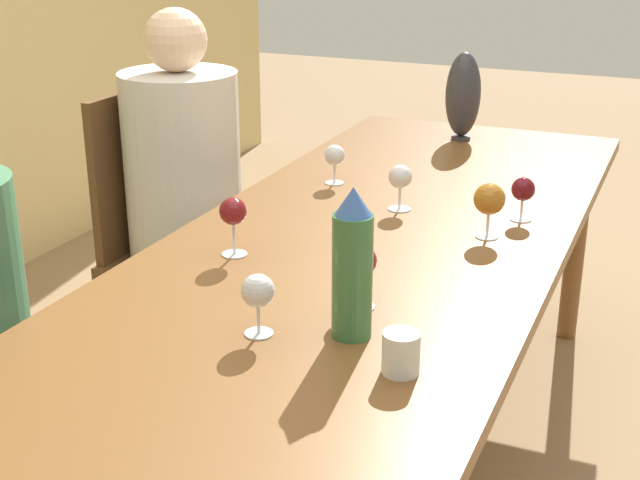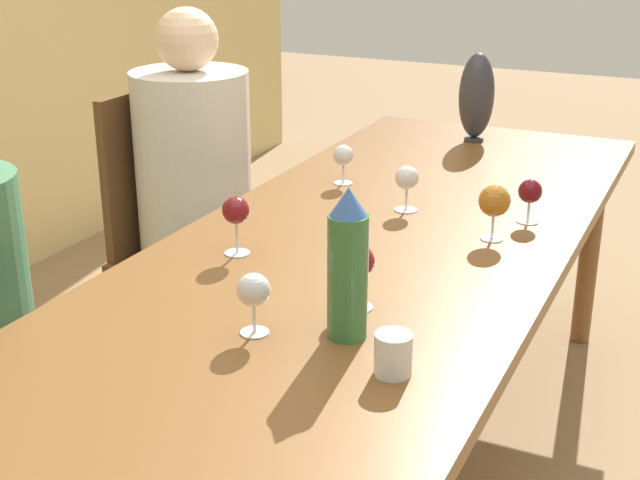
% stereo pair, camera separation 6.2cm
% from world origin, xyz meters
% --- Properties ---
extents(dining_table, '(2.96, 0.94, 0.75)m').
position_xyz_m(dining_table, '(0.00, 0.00, 0.69)').
color(dining_table, brown).
rests_on(dining_table, ground_plane).
extents(water_bottle, '(0.08, 0.08, 0.30)m').
position_xyz_m(water_bottle, '(-0.32, -0.16, 0.89)').
color(water_bottle, '#336638').
rests_on(water_bottle, dining_table).
extents(water_tumbler, '(0.07, 0.07, 0.08)m').
position_xyz_m(water_tumbler, '(-0.42, -0.29, 0.79)').
color(water_tumbler, silver).
rests_on(water_tumbler, dining_table).
extents(vase, '(0.12, 0.12, 0.31)m').
position_xyz_m(vase, '(1.24, 0.05, 0.91)').
color(vase, '#2D2D33').
rests_on(vase, dining_table).
extents(wine_glass_0, '(0.08, 0.08, 0.14)m').
position_xyz_m(wine_glass_0, '(0.32, -0.27, 0.84)').
color(wine_glass_0, silver).
rests_on(wine_glass_0, dining_table).
extents(wine_glass_1, '(0.07, 0.07, 0.14)m').
position_xyz_m(wine_glass_1, '(-0.04, 0.25, 0.85)').
color(wine_glass_1, silver).
rests_on(wine_glass_1, dining_table).
extents(wine_glass_2, '(0.06, 0.06, 0.13)m').
position_xyz_m(wine_glass_2, '(0.44, 0.00, 0.84)').
color(wine_glass_2, silver).
rests_on(wine_glass_2, dining_table).
extents(wine_glass_3, '(0.07, 0.07, 0.12)m').
position_xyz_m(wine_glass_3, '(-0.38, 0.01, 0.84)').
color(wine_glass_3, silver).
rests_on(wine_glass_3, dining_table).
extents(wine_glass_5, '(0.06, 0.06, 0.12)m').
position_xyz_m(wine_glass_5, '(0.59, 0.25, 0.83)').
color(wine_glass_5, silver).
rests_on(wine_glass_5, dining_table).
extents(wine_glass_6, '(0.07, 0.07, 0.14)m').
position_xyz_m(wine_glass_6, '(-0.19, -0.12, 0.85)').
color(wine_glass_6, silver).
rests_on(wine_glass_6, dining_table).
extents(wine_glass_7, '(0.06, 0.06, 0.12)m').
position_xyz_m(wine_glass_7, '(0.48, -0.32, 0.83)').
color(wine_glass_7, silver).
rests_on(wine_glass_7, dining_table).
extents(chair_far, '(0.44, 0.44, 0.97)m').
position_xyz_m(chair_far, '(0.56, 0.84, 0.51)').
color(chair_far, brown).
rests_on(chair_far, ground_plane).
extents(person_far, '(0.37, 0.37, 1.24)m').
position_xyz_m(person_far, '(0.56, 0.75, 0.66)').
color(person_far, '#2D2D38').
rests_on(person_far, ground_plane).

